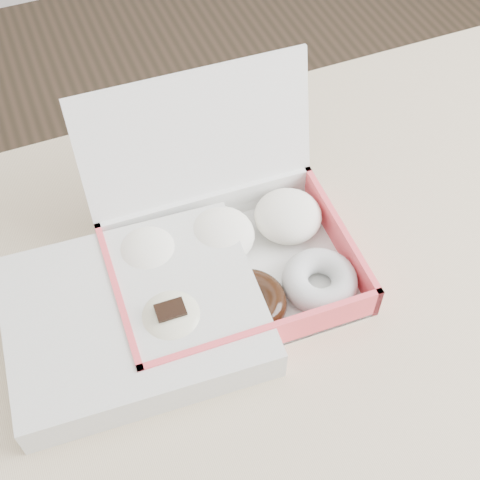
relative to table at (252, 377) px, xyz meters
name	(u,v)px	position (x,y,z in m)	size (l,w,h in m)	color
table	(252,377)	(0.00, 0.00, 0.00)	(1.20, 0.80, 0.75)	tan
donut_box	(226,254)	(0.01, 0.10, 0.11)	(0.28, 0.25, 0.20)	white
newspapers	(135,316)	(-0.11, 0.07, 0.10)	(0.27, 0.22, 0.04)	white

